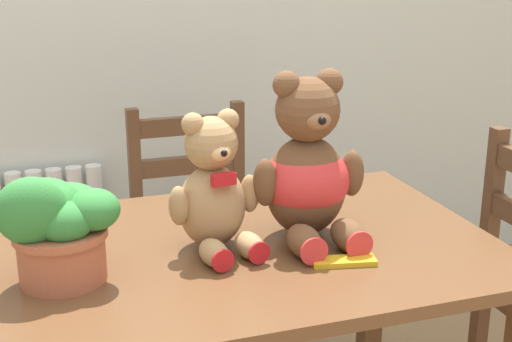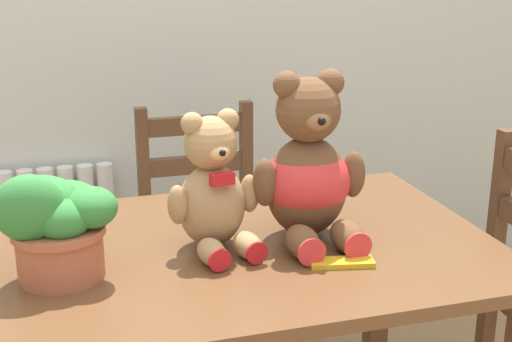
{
  "view_description": "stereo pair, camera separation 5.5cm",
  "coord_description": "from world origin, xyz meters",
  "px_view_note": "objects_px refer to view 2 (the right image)",
  "views": [
    {
      "loc": [
        -0.45,
        -1.05,
        1.41
      ],
      "look_at": [
        0.04,
        0.41,
        0.93
      ],
      "focal_mm": 50.0,
      "sensor_mm": 36.0,
      "label": 1
    },
    {
      "loc": [
        -0.4,
        -1.07,
        1.41
      ],
      "look_at": [
        0.04,
        0.41,
        0.93
      ],
      "focal_mm": 50.0,
      "sensor_mm": 36.0,
      "label": 2
    }
  ],
  "objects_px": {
    "chocolate_bar": "(342,263)",
    "teddy_bear_left": "(213,190)",
    "teddy_bear_right": "(308,172)",
    "wooden_chair_behind": "(206,247)",
    "potted_plant": "(55,221)"
  },
  "relations": [
    {
      "from": "chocolate_bar",
      "to": "teddy_bear_right",
      "type": "bearing_deg",
      "value": 94.34
    },
    {
      "from": "teddy_bear_left",
      "to": "chocolate_bar",
      "type": "xyz_separation_m",
      "value": [
        0.24,
        -0.18,
        -0.13
      ]
    },
    {
      "from": "wooden_chair_behind",
      "to": "teddy_bear_right",
      "type": "bearing_deg",
      "value": 98.28
    },
    {
      "from": "teddy_bear_right",
      "to": "potted_plant",
      "type": "distance_m",
      "value": 0.58
    },
    {
      "from": "wooden_chair_behind",
      "to": "teddy_bear_left",
      "type": "relative_size",
      "value": 2.88
    },
    {
      "from": "teddy_bear_left",
      "to": "potted_plant",
      "type": "xyz_separation_m",
      "value": [
        -0.34,
        -0.06,
        -0.01
      ]
    },
    {
      "from": "teddy_bear_left",
      "to": "potted_plant",
      "type": "distance_m",
      "value": 0.35
    },
    {
      "from": "chocolate_bar",
      "to": "teddy_bear_left",
      "type": "bearing_deg",
      "value": 143.51
    },
    {
      "from": "teddy_bear_left",
      "to": "teddy_bear_right",
      "type": "xyz_separation_m",
      "value": [
        0.23,
        0.0,
        0.02
      ]
    },
    {
      "from": "wooden_chair_behind",
      "to": "potted_plant",
      "type": "height_order",
      "value": "potted_plant"
    },
    {
      "from": "wooden_chair_behind",
      "to": "chocolate_bar",
      "type": "bearing_deg",
      "value": 97.47
    },
    {
      "from": "teddy_bear_right",
      "to": "chocolate_bar",
      "type": "bearing_deg",
      "value": 94.38
    },
    {
      "from": "teddy_bear_left",
      "to": "teddy_bear_right",
      "type": "relative_size",
      "value": 0.8
    },
    {
      "from": "wooden_chair_behind",
      "to": "potted_plant",
      "type": "xyz_separation_m",
      "value": [
        -0.47,
        -0.75,
        0.43
      ]
    },
    {
      "from": "teddy_bear_left",
      "to": "chocolate_bar",
      "type": "bearing_deg",
      "value": 134.22
    }
  ]
}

